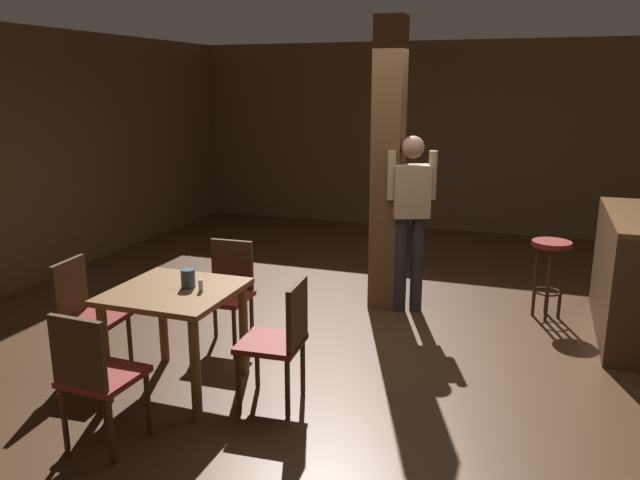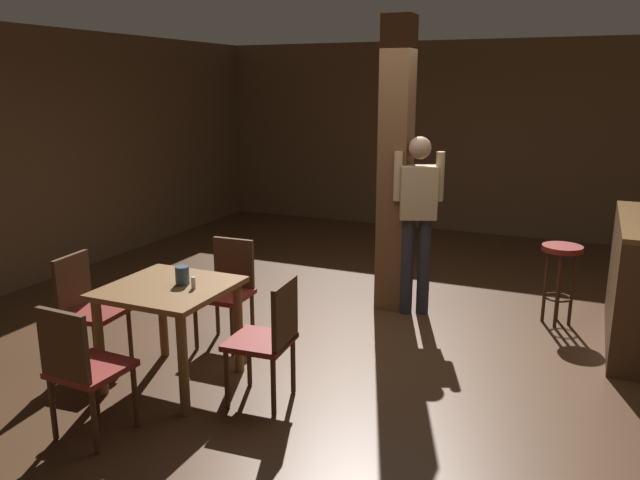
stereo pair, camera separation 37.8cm
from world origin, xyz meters
name	(u,v)px [view 1 (the left image)]	position (x,y,z in m)	size (l,w,h in m)	color
ground_plane	(369,336)	(0.00, 0.00, 0.00)	(10.80, 10.80, 0.00)	#422816
wall_back	(449,138)	(0.00, 4.50, 1.40)	(8.00, 0.10, 2.80)	brown
wall_left	(1,161)	(-4.00, 0.00, 1.40)	(0.10, 9.00, 2.80)	brown
pillar	(388,168)	(-0.07, 0.85, 1.40)	(0.28, 0.28, 2.80)	brown
dining_table	(175,308)	(-1.08, -1.39, 0.62)	(0.86, 0.86, 0.77)	brown
chair_west	(85,311)	(-1.87, -1.41, 0.51)	(0.45, 0.45, 0.89)	maroon
chair_north	(227,288)	(-1.10, -0.56, 0.51)	(0.43, 0.43, 0.89)	maroon
chair_south	(94,373)	(-1.11, -2.25, 0.51)	(0.44, 0.44, 0.89)	maroon
chair_east	(281,337)	(-0.26, -1.37, 0.51)	(0.45, 0.45, 0.89)	maroon
napkin_cup	(188,278)	(-1.00, -1.32, 0.83)	(0.10, 0.10, 0.13)	#33475B
salt_shaker	(201,286)	(-0.87, -1.37, 0.81)	(0.03, 0.03, 0.09)	silver
standing_person	(411,212)	(0.19, 0.76, 1.00)	(0.46, 0.31, 1.72)	tan
bar_counter	(624,273)	(2.10, 0.84, 0.56)	(0.56, 1.66, 1.10)	brown
bar_stool_near	(550,260)	(1.48, 1.03, 0.57)	(0.36, 0.36, 0.75)	maroon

